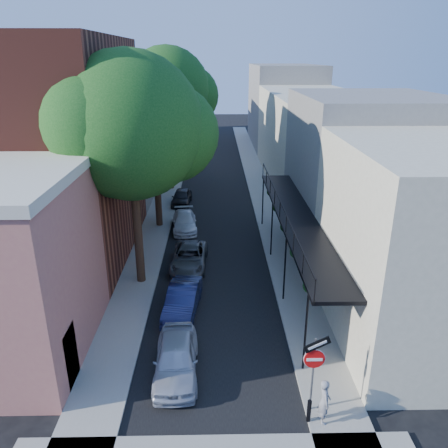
{
  "coord_description": "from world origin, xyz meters",
  "views": [
    {
      "loc": [
        0.09,
        -10.19,
        11.02
      ],
      "look_at": [
        0.52,
        11.08,
        2.8
      ],
      "focal_mm": 35.0,
      "sensor_mm": 36.0,
      "label": 1
    }
  ],
  "objects_px": {
    "sign_post": "(314,362)",
    "parked_car_e": "(182,197)",
    "parked_car_a": "(176,358)",
    "parked_car_c": "(189,258)",
    "bollard": "(309,411)",
    "oak_far": "(173,92)",
    "parked_car_d": "(185,222)",
    "parked_car_b": "(183,300)",
    "oak_near": "(140,129)",
    "pedestrian": "(324,401)",
    "oak_mid": "(160,122)"
  },
  "relations": [
    {
      "from": "oak_near",
      "to": "parked_car_c",
      "type": "xyz_separation_m",
      "value": [
        1.97,
        1.46,
        -7.31
      ]
    },
    {
      "from": "oak_mid",
      "to": "parked_car_b",
      "type": "distance_m",
      "value": 12.97
    },
    {
      "from": "oak_far",
      "to": "parked_car_d",
      "type": "height_order",
      "value": "oak_far"
    },
    {
      "from": "sign_post",
      "to": "pedestrian",
      "type": "relative_size",
      "value": 1.91
    },
    {
      "from": "parked_car_a",
      "to": "parked_car_c",
      "type": "xyz_separation_m",
      "value": [
        0.0,
        8.75,
        -0.1
      ]
    },
    {
      "from": "parked_car_c",
      "to": "pedestrian",
      "type": "xyz_separation_m",
      "value": [
        4.86,
        -11.22,
        0.33
      ]
    },
    {
      "from": "oak_near",
      "to": "oak_mid",
      "type": "bearing_deg",
      "value": 90.37
    },
    {
      "from": "parked_car_b",
      "to": "oak_near",
      "type": "bearing_deg",
      "value": 127.79
    },
    {
      "from": "oak_near",
      "to": "parked_car_d",
      "type": "xyz_separation_m",
      "value": [
        1.35,
        7.09,
        -7.32
      ]
    },
    {
      "from": "parked_car_a",
      "to": "pedestrian",
      "type": "xyz_separation_m",
      "value": [
        4.86,
        -2.47,
        0.23
      ]
    },
    {
      "from": "bollard",
      "to": "parked_car_a",
      "type": "distance_m",
      "value": 5.05
    },
    {
      "from": "parked_car_a",
      "to": "parked_car_e",
      "type": "height_order",
      "value": "parked_car_a"
    },
    {
      "from": "parked_car_b",
      "to": "parked_car_e",
      "type": "xyz_separation_m",
      "value": [
        -1.15,
        15.6,
        -0.03
      ]
    },
    {
      "from": "parked_car_d",
      "to": "pedestrian",
      "type": "bearing_deg",
      "value": -77.2
    },
    {
      "from": "oak_mid",
      "to": "parked_car_e",
      "type": "bearing_deg",
      "value": 79.71
    },
    {
      "from": "oak_near",
      "to": "parked_car_b",
      "type": "height_order",
      "value": "oak_near"
    },
    {
      "from": "oak_near",
      "to": "pedestrian",
      "type": "xyz_separation_m",
      "value": [
        6.83,
        -9.76,
        -6.97
      ]
    },
    {
      "from": "oak_near",
      "to": "parked_car_e",
      "type": "bearing_deg",
      "value": 86.48
    },
    {
      "from": "oak_far",
      "to": "parked_car_c",
      "type": "xyz_separation_m",
      "value": [
        1.95,
        -15.54,
        -7.69
      ]
    },
    {
      "from": "bollard",
      "to": "oak_far",
      "type": "bearing_deg",
      "value": 103.35
    },
    {
      "from": "oak_mid",
      "to": "parked_car_c",
      "type": "bearing_deg",
      "value": -72.76
    },
    {
      "from": "bollard",
      "to": "parked_car_b",
      "type": "relative_size",
      "value": 0.21
    },
    {
      "from": "sign_post",
      "to": "parked_car_c",
      "type": "bearing_deg",
      "value": 112.97
    },
    {
      "from": "parked_car_e",
      "to": "pedestrian",
      "type": "relative_size",
      "value": 2.24
    },
    {
      "from": "parked_car_c",
      "to": "parked_car_e",
      "type": "xyz_separation_m",
      "value": [
        -1.2,
        11.01,
        0.03
      ]
    },
    {
      "from": "sign_post",
      "to": "oak_near",
      "type": "xyz_separation_m",
      "value": [
        -6.53,
        9.29,
        5.84
      ]
    },
    {
      "from": "bollard",
      "to": "parked_car_e",
      "type": "relative_size",
      "value": 0.23
    },
    {
      "from": "oak_near",
      "to": "parked_car_c",
      "type": "bearing_deg",
      "value": 36.67
    },
    {
      "from": "bollard",
      "to": "parked_car_b",
      "type": "distance_m",
      "value": 7.99
    },
    {
      "from": "oak_far",
      "to": "parked_car_d",
      "type": "bearing_deg",
      "value": -82.33
    },
    {
      "from": "oak_far",
      "to": "oak_mid",
      "type": "bearing_deg",
      "value": -90.41
    },
    {
      "from": "pedestrian",
      "to": "oak_far",
      "type": "bearing_deg",
      "value": 16.48
    },
    {
      "from": "parked_car_b",
      "to": "pedestrian",
      "type": "height_order",
      "value": "pedestrian"
    },
    {
      "from": "parked_car_d",
      "to": "parked_car_b",
      "type": "bearing_deg",
      "value": -92.02
    },
    {
      "from": "oak_far",
      "to": "parked_car_a",
      "type": "distance_m",
      "value": 25.53
    },
    {
      "from": "sign_post",
      "to": "parked_car_e",
      "type": "relative_size",
      "value": 0.85
    },
    {
      "from": "parked_car_d",
      "to": "parked_car_e",
      "type": "xyz_separation_m",
      "value": [
        -0.58,
        5.39,
        0.04
      ]
    },
    {
      "from": "oak_near",
      "to": "parked_car_c",
      "type": "distance_m",
      "value": 7.71
    },
    {
      "from": "bollard",
      "to": "parked_car_a",
      "type": "bearing_deg",
      "value": 150.67
    },
    {
      "from": "sign_post",
      "to": "parked_car_d",
      "type": "bearing_deg",
      "value": 107.54
    },
    {
      "from": "parked_car_a",
      "to": "parked_car_c",
      "type": "relative_size",
      "value": 0.96
    },
    {
      "from": "oak_near",
      "to": "pedestrian",
      "type": "bearing_deg",
      "value": -55.02
    },
    {
      "from": "parked_car_e",
      "to": "sign_post",
      "type": "bearing_deg",
      "value": -71.84
    },
    {
      "from": "bollard",
      "to": "oak_mid",
      "type": "height_order",
      "value": "oak_mid"
    },
    {
      "from": "bollard",
      "to": "pedestrian",
      "type": "bearing_deg",
      "value": 0.0
    },
    {
      "from": "sign_post",
      "to": "pedestrian",
      "type": "xyz_separation_m",
      "value": [
        0.3,
        -0.47,
        -1.13
      ]
    },
    {
      "from": "parked_car_c",
      "to": "parked_car_a",
      "type": "bearing_deg",
      "value": -87.71
    },
    {
      "from": "parked_car_a",
      "to": "oak_far",
      "type": "bearing_deg",
      "value": 92.77
    },
    {
      "from": "parked_car_b",
      "to": "pedestrian",
      "type": "bearing_deg",
      "value": -47.3
    },
    {
      "from": "parked_car_c",
      "to": "sign_post",
      "type": "bearing_deg",
      "value": -64.74
    }
  ]
}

